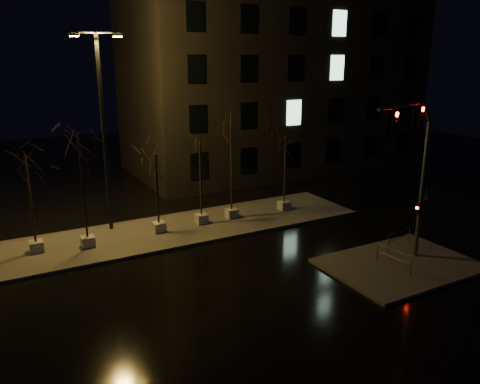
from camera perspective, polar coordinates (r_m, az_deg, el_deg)
ground at (r=21.99m, az=-1.79°, el=-9.57°), size 90.00×90.00×0.00m
median at (r=27.04m, az=-7.56°, el=-4.54°), size 22.00×5.00×0.15m
sidewalk_corner at (r=23.66m, az=18.90°, el=-8.37°), size 7.00×5.00×0.15m
building at (r=42.50m, az=4.17°, el=13.22°), size 25.00×12.00×15.00m
tree_0 at (r=24.63m, az=-24.47°, el=1.59°), size 1.80×1.80×5.04m
tree_1 at (r=24.18m, az=-18.91°, el=3.82°), size 1.80×1.80×6.06m
tree_2 at (r=25.63m, az=-10.17°, el=2.48°), size 1.80×1.80×4.56m
tree_3 at (r=26.64m, az=-4.88°, el=3.92°), size 1.80×1.80×5.01m
tree_4 at (r=27.32m, az=-1.07°, el=6.72°), size 1.80×1.80×6.52m
tree_5 at (r=29.25m, az=5.56°, el=4.80°), size 1.80×1.80×4.89m
traffic_signal_mast at (r=22.28m, az=20.60°, el=3.68°), size 5.89×2.14×7.58m
streetlight_main at (r=26.34m, az=-16.39°, el=8.40°), size 2.65×0.95×10.67m
guard_rail_a at (r=25.28m, az=18.81°, el=-5.16°), size 2.04×0.51×0.90m
guard_rail_b at (r=22.79m, az=18.27°, el=-7.44°), size 0.24×1.91×0.91m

